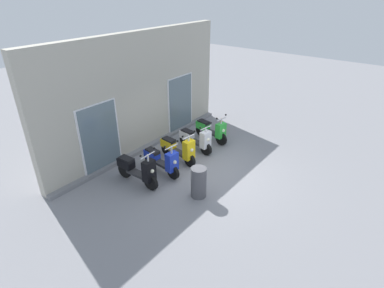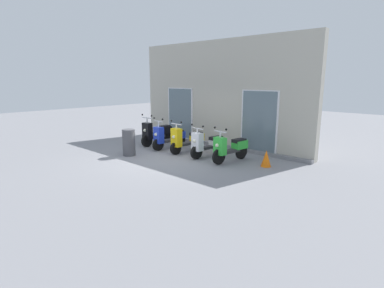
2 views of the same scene
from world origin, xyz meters
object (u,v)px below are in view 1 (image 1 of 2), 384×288
Objects in this scene: scooter_blue at (162,160)px; traffic_cone at (221,123)px; scooter_green at (211,129)px; scooter_yellow at (179,149)px; scooter_white at (196,139)px; trash_bin at (199,182)px; scooter_black at (138,170)px.

scooter_blue is 3.01× the size of traffic_cone.
traffic_cone is at bearing 13.65° from scooter_green.
scooter_white is (0.99, 0.00, -0.03)m from scooter_yellow.
scooter_yellow is at bearing -174.92° from traffic_cone.
scooter_black is at bearing 109.06° from trash_bin.
scooter_green reaches higher than scooter_white.
scooter_green reaches higher than trash_bin.
traffic_cone is (2.15, 0.28, -0.19)m from scooter_white.
scooter_black reaches higher than scooter_blue.
scooter_yellow is 1.01× the size of scooter_green.
scooter_yellow is 3.16m from traffic_cone.
scooter_yellow is at bearing 55.78° from trash_bin.
scooter_black is 1.03× the size of scooter_green.
trash_bin is (-3.16, -1.74, -0.01)m from scooter_green.
scooter_white is 2.97× the size of traffic_cone.
scooter_yellow is 3.08× the size of traffic_cone.
trash_bin is at bearing -141.23° from scooter_white.
scooter_yellow is (1.82, -0.09, -0.02)m from scooter_black.
scooter_black is 2.81m from scooter_white.
scooter_blue reaches higher than scooter_white.
trash_bin is at bearing -151.18° from scooter_green.
scooter_black reaches higher than scooter_white.
trash_bin is 4.78m from traffic_cone.
scooter_white is 0.98× the size of scooter_green.
traffic_cone is (4.96, 0.18, -0.24)m from scooter_black.
scooter_black is at bearing 177.03° from scooter_yellow.
scooter_blue reaches higher than trash_bin.
scooter_yellow is 2.11m from trash_bin.
scooter_white reaches higher than trash_bin.
scooter_blue is 1.71m from trash_bin.
scooter_black reaches higher than traffic_cone.
scooter_green is (3.80, -0.10, -0.02)m from scooter_black.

